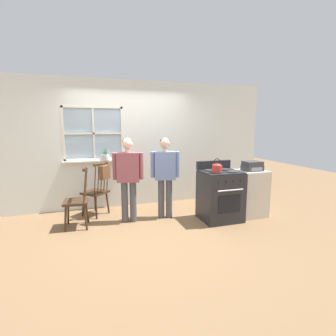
{
  "coord_description": "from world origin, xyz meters",
  "views": [
    {
      "loc": [
        -0.98,
        -4.25,
        1.76
      ],
      "look_at": [
        0.48,
        0.15,
        1.0
      ],
      "focal_mm": 28.0,
      "sensor_mm": 36.0,
      "label": 1
    }
  ],
  "objects_px": {
    "chair_by_window": "(96,192)",
    "stereo": "(252,166)",
    "handbag": "(105,172)",
    "side_counter": "(250,193)",
    "kettle": "(217,167)",
    "potted_plant": "(105,156)",
    "person_teen_center": "(165,170)",
    "chair_near_wall": "(77,201)",
    "stove": "(220,195)",
    "person_elderly_left": "(128,172)"
  },
  "relations": [
    {
      "from": "chair_by_window",
      "to": "stereo",
      "type": "distance_m",
      "value": 3.07
    },
    {
      "from": "chair_by_window",
      "to": "handbag",
      "type": "xyz_separation_m",
      "value": [
        0.17,
        -0.16,
        0.42
      ]
    },
    {
      "from": "handbag",
      "to": "side_counter",
      "type": "relative_size",
      "value": 0.34
    },
    {
      "from": "chair_by_window",
      "to": "kettle",
      "type": "bearing_deg",
      "value": 105.0
    },
    {
      "from": "side_counter",
      "to": "stereo",
      "type": "relative_size",
      "value": 2.65
    },
    {
      "from": "side_counter",
      "to": "handbag",
      "type": "bearing_deg",
      "value": 163.18
    },
    {
      "from": "potted_plant",
      "to": "stereo",
      "type": "xyz_separation_m",
      "value": [
        2.62,
        -1.38,
        -0.13
      ]
    },
    {
      "from": "chair_by_window",
      "to": "kettle",
      "type": "xyz_separation_m",
      "value": [
        2.02,
        -1.12,
        0.56
      ]
    },
    {
      "from": "stereo",
      "to": "potted_plant",
      "type": "bearing_deg",
      "value": 152.13
    },
    {
      "from": "handbag",
      "to": "person_teen_center",
      "type": "bearing_deg",
      "value": -20.17
    },
    {
      "from": "kettle",
      "to": "side_counter",
      "type": "bearing_deg",
      "value": 10.06
    },
    {
      "from": "chair_near_wall",
      "to": "stereo",
      "type": "height_order",
      "value": "stereo"
    },
    {
      "from": "chair_near_wall",
      "to": "stove",
      "type": "distance_m",
      "value": 2.56
    },
    {
      "from": "kettle",
      "to": "potted_plant",
      "type": "relative_size",
      "value": 0.95
    },
    {
      "from": "chair_by_window",
      "to": "person_elderly_left",
      "type": "bearing_deg",
      "value": 88.36
    },
    {
      "from": "person_teen_center",
      "to": "side_counter",
      "type": "xyz_separation_m",
      "value": [
        1.61,
        -0.42,
        -0.47
      ]
    },
    {
      "from": "stove",
      "to": "side_counter",
      "type": "distance_m",
      "value": 0.67
    },
    {
      "from": "stove",
      "to": "side_counter",
      "type": "relative_size",
      "value": 1.2
    },
    {
      "from": "person_teen_center",
      "to": "kettle",
      "type": "bearing_deg",
      "value": -20.21
    },
    {
      "from": "stove",
      "to": "side_counter",
      "type": "height_order",
      "value": "stove"
    },
    {
      "from": "stove",
      "to": "potted_plant",
      "type": "xyz_separation_m",
      "value": [
        -1.94,
        1.38,
        0.64
      ]
    },
    {
      "from": "chair_near_wall",
      "to": "person_teen_center",
      "type": "distance_m",
      "value": 1.65
    },
    {
      "from": "kettle",
      "to": "stereo",
      "type": "bearing_deg",
      "value": 8.67
    },
    {
      "from": "person_teen_center",
      "to": "person_elderly_left",
      "type": "bearing_deg",
      "value": -164.06
    },
    {
      "from": "person_elderly_left",
      "to": "chair_near_wall",
      "type": "bearing_deg",
      "value": -167.01
    },
    {
      "from": "person_teen_center",
      "to": "handbag",
      "type": "distance_m",
      "value": 1.15
    },
    {
      "from": "potted_plant",
      "to": "handbag",
      "type": "height_order",
      "value": "potted_plant"
    },
    {
      "from": "chair_near_wall",
      "to": "potted_plant",
      "type": "distance_m",
      "value": 1.27
    },
    {
      "from": "potted_plant",
      "to": "side_counter",
      "type": "height_order",
      "value": "potted_plant"
    },
    {
      "from": "stereo",
      "to": "stove",
      "type": "bearing_deg",
      "value": 179.6
    },
    {
      "from": "person_teen_center",
      "to": "stove",
      "type": "distance_m",
      "value": 1.13
    },
    {
      "from": "person_elderly_left",
      "to": "stove",
      "type": "relative_size",
      "value": 1.42
    },
    {
      "from": "person_teen_center",
      "to": "stereo",
      "type": "xyz_separation_m",
      "value": [
        1.61,
        -0.44,
        0.07
      ]
    },
    {
      "from": "stove",
      "to": "side_counter",
      "type": "xyz_separation_m",
      "value": [
        0.67,
        0.02,
        -0.02
      ]
    },
    {
      "from": "person_elderly_left",
      "to": "potted_plant",
      "type": "bearing_deg",
      "value": 122.4
    },
    {
      "from": "chair_near_wall",
      "to": "side_counter",
      "type": "height_order",
      "value": "chair_near_wall"
    },
    {
      "from": "stereo",
      "to": "side_counter",
      "type": "bearing_deg",
      "value": 90.0
    },
    {
      "from": "person_elderly_left",
      "to": "kettle",
      "type": "xyz_separation_m",
      "value": [
        1.48,
        -0.56,
        0.1
      ]
    },
    {
      "from": "chair_near_wall",
      "to": "handbag",
      "type": "relative_size",
      "value": 3.43
    },
    {
      "from": "person_teen_center",
      "to": "stove",
      "type": "bearing_deg",
      "value": -9.06
    },
    {
      "from": "potted_plant",
      "to": "side_counter",
      "type": "distance_m",
      "value": 3.02
    },
    {
      "from": "person_elderly_left",
      "to": "handbag",
      "type": "distance_m",
      "value": 0.55
    },
    {
      "from": "potted_plant",
      "to": "handbag",
      "type": "relative_size",
      "value": 0.85
    },
    {
      "from": "person_teen_center",
      "to": "side_counter",
      "type": "height_order",
      "value": "person_teen_center"
    },
    {
      "from": "kettle",
      "to": "handbag",
      "type": "relative_size",
      "value": 0.8
    },
    {
      "from": "side_counter",
      "to": "chair_by_window",
      "type": "bearing_deg",
      "value": 161.16
    },
    {
      "from": "person_elderly_left",
      "to": "chair_by_window",
      "type": "bearing_deg",
      "value": 148.69
    },
    {
      "from": "chair_by_window",
      "to": "chair_near_wall",
      "type": "height_order",
      "value": "same"
    },
    {
      "from": "chair_near_wall",
      "to": "stereo",
      "type": "relative_size",
      "value": 3.1
    },
    {
      "from": "person_elderly_left",
      "to": "stereo",
      "type": "xyz_separation_m",
      "value": [
        2.31,
        -0.43,
        0.06
      ]
    }
  ]
}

